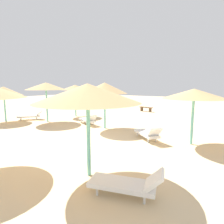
{
  "coord_description": "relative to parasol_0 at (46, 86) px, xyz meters",
  "views": [
    {
      "loc": [
        6.3,
        -6.0,
        2.78
      ],
      "look_at": [
        0.0,
        3.0,
        1.2
      ],
      "focal_mm": 29.47,
      "sensor_mm": 36.0,
      "label": 1
    }
  ],
  "objects": [
    {
      "name": "parasol_7",
      "position": [
        -2.79,
        -1.81,
        -0.37
      ],
      "size": [
        2.78,
        2.78,
        2.72
      ],
      "color": "#6BC6BC",
      "rests_on": "ground"
    },
    {
      "name": "parasol_0",
      "position": [
        0.0,
        0.0,
        0.0
      ],
      "size": [
        3.06,
        3.06,
        3.02
      ],
      "color": "#6BC6BC",
      "rests_on": "ground"
    },
    {
      "name": "parasol_2",
      "position": [
        8.46,
        -4.59,
        -0.18
      ],
      "size": [
        3.18,
        3.18,
        2.84
      ],
      "color": "#6BC6BC",
      "rests_on": "ground"
    },
    {
      "name": "parasol_4",
      "position": [
        10.39,
        0.52,
        -0.33
      ],
      "size": [
        2.87,
        2.87,
        2.64
      ],
      "color": "#6BC6BC",
      "rests_on": "ground"
    },
    {
      "name": "ground_plane",
      "position": [
        5.87,
        -2.64,
        -2.73
      ],
      "size": [
        80.0,
        80.0,
        0.0
      ],
      "primitive_type": "plane",
      "color": "beige"
    },
    {
      "name": "bench_0",
      "position": [
        3.85,
        9.66,
        -2.38
      ],
      "size": [
        1.55,
        0.66,
        0.49
      ],
      "color": "brown",
      "rests_on": "ground"
    },
    {
      "name": "lounger_3",
      "position": [
        3.18,
        1.1,
        -2.41
      ],
      "size": [
        1.97,
        1.33,
        0.76
      ],
      "color": "white",
      "rests_on": "ground"
    },
    {
      "name": "parasol_3",
      "position": [
        4.99,
        0.8,
        -0.11
      ],
      "size": [
        2.93,
        2.93,
        2.98
      ],
      "color": "#6BC6BC",
      "rests_on": "ground"
    },
    {
      "name": "lounger_0",
      "position": [
        -1.92,
        -0.25,
        -2.42
      ],
      "size": [
        1.67,
        1.89,
        0.7
      ],
      "color": "white",
      "rests_on": "ground"
    },
    {
      "name": "lounger_4",
      "position": [
        8.37,
        0.01,
        -2.41
      ],
      "size": [
        1.87,
        1.63,
        0.79
      ],
      "color": "white",
      "rests_on": "ground"
    },
    {
      "name": "parasol_6",
      "position": [
        -0.21,
        3.2,
        -0.17
      ],
      "size": [
        2.5,
        2.5,
        2.85
      ],
      "color": "#6BC6BC",
      "rests_on": "ground"
    },
    {
      "name": "lounger_2",
      "position": [
        9.99,
        -4.85,
        -2.41
      ],
      "size": [
        1.98,
        1.18,
        0.74
      ],
      "color": "white",
      "rests_on": "ground"
    }
  ]
}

